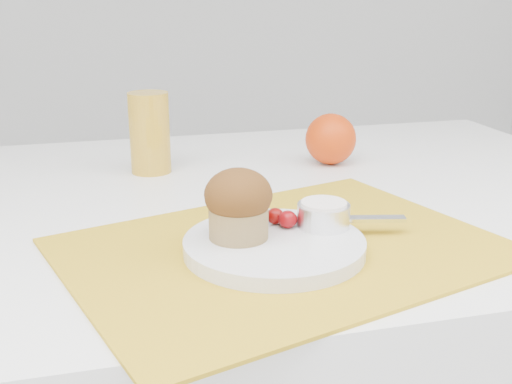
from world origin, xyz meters
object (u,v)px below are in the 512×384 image
object	(u,v)px
orange	(331,139)
plate	(274,246)
juice_glass	(150,133)
muffin	(238,204)

from	to	relation	value
orange	plate	bearing A→B (deg)	-119.80
juice_glass	orange	bearing A→B (deg)	-5.09
orange	juice_glass	xyz separation A→B (m)	(-0.30, 0.03, 0.02)
muffin	plate	bearing A→B (deg)	-21.45
juice_glass	muffin	bearing A→B (deg)	-80.57
muffin	juice_glass	bearing A→B (deg)	99.43
juice_glass	muffin	size ratio (longest dim) A/B	1.56
plate	juice_glass	size ratio (longest dim) A/B	1.57
plate	muffin	xyz separation A→B (m)	(-0.04, 0.01, 0.05)
plate	orange	xyz separation A→B (m)	(0.20, 0.35, 0.03)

